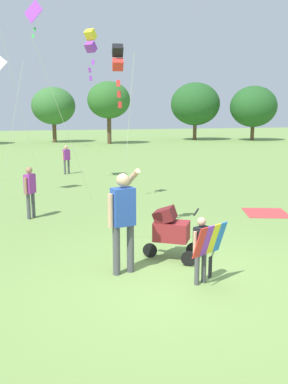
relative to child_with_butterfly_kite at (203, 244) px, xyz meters
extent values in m
plane|color=#75994C|center=(-0.36, 0.31, -0.68)|extent=(120.00, 120.00, 0.00)
cylinder|color=brown|center=(0.35, 33.59, 0.19)|extent=(0.36, 0.36, 1.73)
ellipsoid|color=#387033|center=(0.35, 33.59, 2.64)|extent=(3.96, 3.56, 3.36)
cylinder|color=brown|center=(4.81, 30.38, 0.47)|extent=(0.36, 0.36, 2.29)
ellipsoid|color=#2D6628|center=(4.81, 30.38, 3.11)|extent=(3.72, 3.35, 3.16)
cylinder|color=brown|center=(14.08, 33.10, 0.11)|extent=(0.36, 0.36, 1.58)
ellipsoid|color=#235623|center=(14.08, 33.10, 2.86)|extent=(4.91, 4.41, 4.17)
cylinder|color=brown|center=(19.24, 30.84, 0.04)|extent=(0.36, 0.36, 1.43)
ellipsoid|color=#235623|center=(19.24, 30.84, 2.61)|extent=(4.63, 4.17, 3.94)
cylinder|color=#4C4C51|center=(0.06, 0.07, -0.40)|extent=(0.08, 0.08, 0.55)
cylinder|color=#4C4C51|center=(-0.09, -0.01, -0.40)|extent=(0.08, 0.08, 0.55)
cube|color=black|center=(-0.01, 0.03, 0.08)|extent=(0.28, 0.24, 0.41)
cylinder|color=tan|center=(0.12, 0.09, 0.05)|extent=(0.06, 0.06, 0.37)
cylinder|color=tan|center=(-0.15, -0.04, 0.05)|extent=(0.06, 0.06, 0.37)
sphere|color=tan|center=(-0.01, 0.03, 0.37)|extent=(0.14, 0.14, 0.14)
cube|color=blue|center=(0.28, -0.03, 0.11)|extent=(0.22, 0.23, 0.52)
cube|color=yellow|center=(0.14, -0.10, 0.11)|extent=(0.22, 0.23, 0.52)
cube|color=purple|center=(-0.01, -0.17, 0.11)|extent=(0.22, 0.23, 0.52)
cube|color=red|center=(-0.15, -0.24, 0.11)|extent=(0.22, 0.23, 0.52)
cube|color=black|center=(0.07, -0.15, -0.34)|extent=(0.08, 0.05, 0.36)
cylinder|color=#4C4C51|center=(-1.24, 0.78, -0.24)|extent=(0.13, 0.13, 0.86)
cylinder|color=#4C4C51|center=(-0.98, 0.84, -0.24)|extent=(0.13, 0.13, 0.86)
cube|color=#284CA8|center=(-1.11, 0.81, 0.51)|extent=(0.42, 0.31, 0.65)
cylinder|color=tan|center=(-1.34, 0.76, 0.47)|extent=(0.09, 0.09, 0.58)
cylinder|color=tan|center=(-0.91, 1.01, 0.96)|extent=(0.21, 0.53, 0.41)
sphere|color=tan|center=(-1.11, 0.81, 0.97)|extent=(0.22, 0.22, 0.22)
cylinder|color=black|center=(-0.43, 1.45, -0.54)|extent=(0.26, 0.18, 0.28)
cylinder|color=black|center=(0.10, 0.81, -0.54)|extent=(0.26, 0.18, 0.28)
cylinder|color=black|center=(0.38, 1.25, -0.54)|extent=(0.26, 0.18, 0.28)
cube|color=maroon|center=(-0.08, 1.23, -0.12)|extent=(0.78, 0.71, 0.36)
cube|color=maroon|center=(-0.19, 1.30, 0.18)|extent=(0.57, 0.57, 0.35)
cylinder|color=black|center=(0.31, 0.98, 0.28)|extent=(0.29, 0.43, 0.04)
cube|color=black|center=(-0.68, 2.94, 3.34)|extent=(0.25, 0.30, 0.27)
cube|color=red|center=(-0.68, 2.94, 3.06)|extent=(0.25, 0.30, 0.27)
cube|color=red|center=(-0.68, 2.92, 2.68)|extent=(0.09, 0.06, 0.14)
cube|color=red|center=(-0.65, 2.99, 2.46)|extent=(0.08, 0.02, 0.14)
cube|color=red|center=(-0.64, 2.98, 2.24)|extent=(0.08, 0.03, 0.14)
cylinder|color=silver|center=(-0.77, 1.95, 1.19)|extent=(0.19, 1.99, 3.73)
cube|color=purple|center=(-2.04, 10.07, 5.54)|extent=(0.61, 0.80, 0.89)
cube|color=green|center=(-2.03, 10.06, 4.95)|extent=(0.09, 0.07, 0.14)
cube|color=green|center=(-2.08, 10.12, 4.73)|extent=(0.09, 0.07, 0.14)
cylinder|color=silver|center=(-2.67, 8.74, 2.34)|extent=(1.27, 2.69, 6.03)
cube|color=yellow|center=(-0.70, 6.21, 4.20)|extent=(0.40, 0.40, 0.32)
cube|color=purple|center=(-0.70, 6.21, 3.87)|extent=(0.40, 0.40, 0.32)
cube|color=purple|center=(-0.65, 6.18, 3.46)|extent=(0.08, 0.07, 0.14)
cube|color=purple|center=(-0.74, 6.22, 3.24)|extent=(0.09, 0.09, 0.14)
cube|color=purple|center=(-0.72, 6.23, 3.02)|extent=(0.08, 0.07, 0.14)
cylinder|color=silver|center=(-1.56, 5.05, 1.59)|extent=(1.73, 2.34, 4.54)
cylinder|color=silver|center=(-2.99, 7.34, 1.39)|extent=(0.92, 1.65, 4.13)
cylinder|color=#4C4C51|center=(-2.48, 5.33, -0.34)|extent=(0.10, 0.10, 0.67)
cylinder|color=#4C4C51|center=(-2.61, 5.16, -0.34)|extent=(0.10, 0.10, 0.67)
cube|color=purple|center=(-2.54, 5.24, 0.25)|extent=(0.32, 0.35, 0.50)
cylinder|color=#A37556|center=(-2.44, 5.39, 0.21)|extent=(0.07, 0.07, 0.45)
cylinder|color=#A37556|center=(-2.65, 5.09, 0.21)|extent=(0.07, 0.07, 0.45)
sphere|color=#A37556|center=(-2.54, 5.24, 0.61)|extent=(0.17, 0.17, 0.17)
cylinder|color=#4C4C51|center=(-0.68, 13.11, -0.36)|extent=(0.09, 0.09, 0.64)
cylinder|color=#4C4C51|center=(-0.86, 13.02, -0.36)|extent=(0.09, 0.09, 0.64)
cube|color=purple|center=(-0.77, 13.06, 0.20)|extent=(0.33, 0.28, 0.48)
cylinder|color=tan|center=(-0.61, 13.14, 0.17)|extent=(0.07, 0.07, 0.43)
cylinder|color=tan|center=(-0.92, 12.99, 0.17)|extent=(0.07, 0.07, 0.43)
sphere|color=tan|center=(-0.77, 13.06, 0.54)|extent=(0.16, 0.16, 0.16)
cube|color=#CC3D3D|center=(3.72, 3.96, -0.67)|extent=(1.46, 1.47, 0.02)
camera|label=1|loc=(-2.72, -5.90, 2.09)|focal=39.11mm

